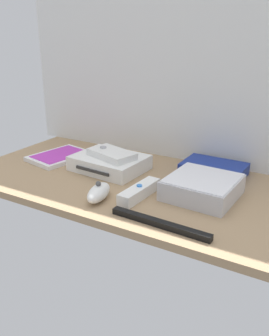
{
  "coord_description": "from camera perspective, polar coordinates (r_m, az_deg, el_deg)",
  "views": [
    {
      "loc": [
        47.72,
        -82.15,
        40.28
      ],
      "look_at": [
        0.0,
        0.0,
        4.0
      ],
      "focal_mm": 38.93,
      "sensor_mm": 36.0,
      "label": 1
    }
  ],
  "objects": [
    {
      "name": "ground_plane",
      "position": [
        1.04,
        -0.0,
        -2.58
      ],
      "size": [
        100.0,
        48.0,
        2.0
      ],
      "primitive_type": "cube",
      "color": "#9E7F5B",
      "rests_on": "ground"
    },
    {
      "name": "back_wall",
      "position": [
        1.17,
        6.32,
        16.73
      ],
      "size": [
        110.0,
        1.2,
        64.0
      ],
      "primitive_type": "cube",
      "color": "silver",
      "rests_on": "ground"
    },
    {
      "name": "game_console",
      "position": [
        1.11,
        -3.93,
        0.83
      ],
      "size": [
        22.0,
        17.54,
        4.4
      ],
      "rotation": [
        0.0,
        0.0,
        -0.07
      ],
      "color": "white",
      "rests_on": "ground_plane"
    },
    {
      "name": "mini_computer",
      "position": [
        0.94,
        10.55,
        -2.96
      ],
      "size": [
        17.78,
        17.78,
        5.3
      ],
      "rotation": [
        0.0,
        0.0,
        -0.05
      ],
      "color": "silver",
      "rests_on": "ground_plane"
    },
    {
      "name": "game_case",
      "position": [
        1.24,
        -11.6,
        1.82
      ],
      "size": [
        17.05,
        21.29,
        1.56
      ],
      "rotation": [
        0.0,
        0.0,
        -0.2
      ],
      "color": "white",
      "rests_on": "ground_plane"
    },
    {
      "name": "network_router",
      "position": [
        1.1,
        12.29,
        -0.15
      ],
      "size": [
        18.25,
        12.67,
        3.4
      ],
      "rotation": [
        0.0,
        0.0,
        -0.02
      ],
      "color": "navy",
      "rests_on": "ground_plane"
    },
    {
      "name": "remote_wand",
      "position": [
        0.93,
        0.76,
        -3.72
      ],
      "size": [
        4.63,
        15.02,
        3.4
      ],
      "rotation": [
        0.0,
        0.0,
        -0.07
      ],
      "color": "white",
      "rests_on": "ground_plane"
    },
    {
      "name": "remote_nunchuk",
      "position": [
        0.92,
        -5.63,
        -3.84
      ],
      "size": [
        6.31,
        10.68,
        5.1
      ],
      "rotation": [
        0.0,
        0.0,
        0.2
      ],
      "color": "white",
      "rests_on": "ground_plane"
    },
    {
      "name": "remote_classic_pad",
      "position": [
        1.09,
        -3.59,
        2.2
      ],
      "size": [
        16.06,
        11.69,
        2.4
      ],
      "rotation": [
        0.0,
        0.0,
        -0.28
      ],
      "color": "white",
      "rests_on": "game_console"
    },
    {
      "name": "sensor_bar",
      "position": [
        0.8,
        3.95,
        -8.66
      ],
      "size": [
        24.05,
        2.73,
        1.4
      ],
      "primitive_type": "cube",
      "rotation": [
        0.0,
        0.0,
        -0.04
      ],
      "color": "black",
      "rests_on": "ground_plane"
    }
  ]
}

